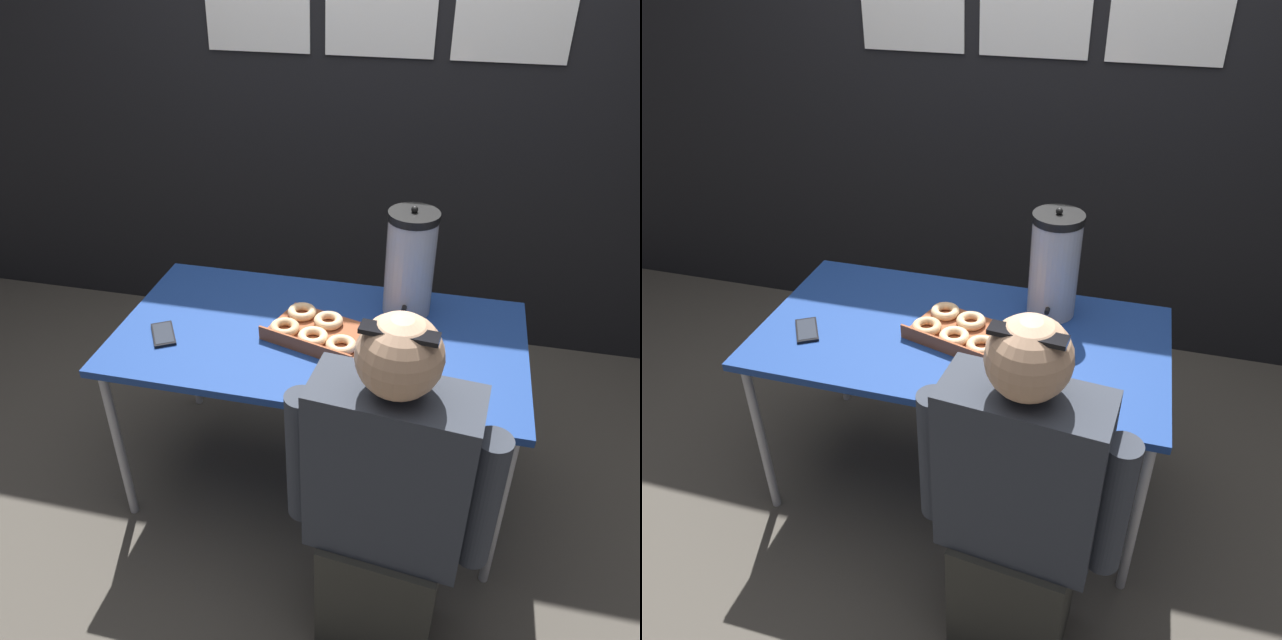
% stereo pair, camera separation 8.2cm
% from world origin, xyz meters
% --- Properties ---
extents(ground_plane, '(12.00, 12.00, 0.00)m').
position_xyz_m(ground_plane, '(0.00, 0.00, 0.00)').
color(ground_plane, '#4C473F').
extents(back_wall, '(6.00, 0.11, 2.50)m').
position_xyz_m(back_wall, '(0.00, 1.21, 1.25)').
color(back_wall, black).
rests_on(back_wall, ground).
extents(folding_table, '(1.42, 0.75, 0.72)m').
position_xyz_m(folding_table, '(0.00, 0.00, 0.67)').
color(folding_table, navy).
rests_on(folding_table, ground).
extents(donut_box, '(0.41, 0.33, 0.05)m').
position_xyz_m(donut_box, '(-0.01, -0.01, 0.74)').
color(donut_box, brown).
rests_on(donut_box, folding_table).
extents(coffee_urn, '(0.18, 0.20, 0.41)m').
position_xyz_m(coffee_urn, '(0.28, 0.23, 0.91)').
color(coffee_urn, '#B7B7BC').
rests_on(coffee_urn, folding_table).
extents(cell_phone, '(0.14, 0.16, 0.01)m').
position_xyz_m(cell_phone, '(-0.53, -0.13, 0.72)').
color(cell_phone, black).
rests_on(cell_phone, folding_table).
extents(person_seated, '(0.58, 0.27, 1.20)m').
position_xyz_m(person_seated, '(0.32, -0.58, 0.57)').
color(person_seated, '#33332D').
rests_on(person_seated, ground).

